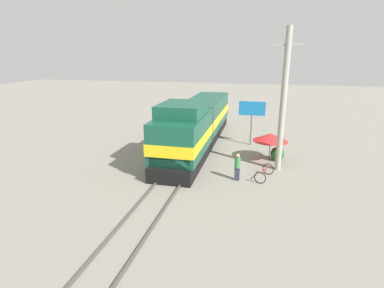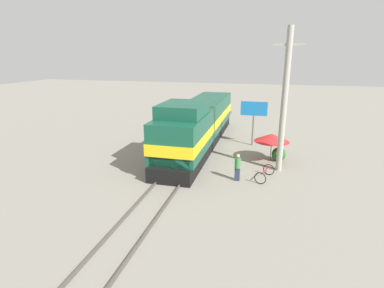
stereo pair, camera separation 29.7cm
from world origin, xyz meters
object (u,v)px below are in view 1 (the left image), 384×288
object	(u,v)px
person_bystander	(237,166)
bicycle	(264,173)
vendor_umbrella	(271,137)
utility_pole	(283,101)
billboard_sign	(252,112)
locomotive	(197,124)

from	to	relation	value
person_bystander	bicycle	bearing A→B (deg)	19.79
vendor_umbrella	person_bystander	bearing A→B (deg)	-115.50
utility_pole	person_bystander	distance (m)	4.93
billboard_sign	utility_pole	bearing A→B (deg)	-69.09
billboard_sign	person_bystander	distance (m)	7.87
person_bystander	bicycle	world-z (taller)	person_bystander
locomotive	utility_pole	size ratio (longest dim) A/B	1.89
utility_pole	vendor_umbrella	size ratio (longest dim) A/B	3.64
utility_pole	vendor_umbrella	world-z (taller)	utility_pole
billboard_sign	bicycle	distance (m)	7.55
vendor_umbrella	billboard_sign	world-z (taller)	billboard_sign
person_bystander	bicycle	xyz separation A→B (m)	(1.58, 0.57, -0.53)
person_bystander	utility_pole	bearing A→B (deg)	44.19
person_bystander	bicycle	size ratio (longest dim) A/B	0.93
locomotive	utility_pole	bearing A→B (deg)	-31.23
billboard_sign	person_bystander	xyz separation A→B (m)	(-0.42, -7.64, -1.86)
locomotive	person_bystander	world-z (taller)	locomotive
vendor_umbrella	locomotive	bearing A→B (deg)	159.44
vendor_umbrella	bicycle	distance (m)	3.70
utility_pole	vendor_umbrella	distance (m)	3.25
utility_pole	billboard_sign	world-z (taller)	utility_pole
billboard_sign	person_bystander	size ratio (longest dim) A/B	2.18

